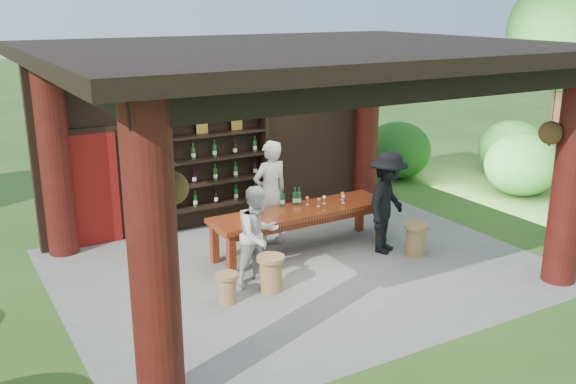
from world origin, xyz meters
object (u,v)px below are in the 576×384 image
wine_shelf (205,172)px  guest_man (388,203)px  stool_near_right (416,239)px  guest_woman (258,235)px  stool_near_left (271,273)px  stool_far_left (227,287)px  napkin_basket (250,215)px  host (270,193)px  tasting_table (301,216)px

wine_shelf → guest_man: (2.18, -2.60, -0.22)m
stool_near_right → guest_woman: 2.84m
stool_near_left → guest_man: 2.54m
stool_far_left → napkin_basket: (0.94, 1.13, 0.59)m
napkin_basket → host: bearing=41.4°
guest_man → guest_woman: bearing=150.4°
tasting_table → stool_far_left: bearing=-148.9°
stool_far_left → napkin_basket: bearing=50.3°
guest_woman → guest_man: 2.46m
stool_near_right → stool_far_left: (-3.48, -0.05, -0.06)m
wine_shelf → host: size_ratio=1.35×
host → guest_man: 2.01m
tasting_table → host: bearing=113.4°
wine_shelf → stool_near_right: size_ratio=4.52×
tasting_table → napkin_basket: bearing=-178.4°
tasting_table → stool_near_left: size_ratio=5.87×
tasting_table → stool_near_right: tasting_table is taller
host → guest_man: (1.50, -1.33, -0.05)m
tasting_table → stool_near_right: size_ratio=5.83×
host → stool_near_right: bearing=131.3°
wine_shelf → napkin_basket: wine_shelf is taller
stool_far_left → wine_shelf: bearing=72.2°
stool_near_right → host: 2.58m
stool_near_right → napkin_basket: napkin_basket is taller
host → napkin_basket: host is taller
stool_far_left → napkin_basket: napkin_basket is taller
wine_shelf → tasting_table: wine_shelf is taller
tasting_table → host: host is taller
stool_far_left → host: bearing=46.8°
stool_near_right → napkin_basket: (-2.55, 1.08, 0.53)m
wine_shelf → stool_far_left: size_ratio=5.65×
wine_shelf → napkin_basket: bearing=-91.0°
stool_near_left → guest_man: guest_man is taller
guest_woman → stool_near_left: bearing=-99.3°
stool_near_left → stool_far_left: 0.72m
stool_far_left → guest_man: (3.15, 0.43, 0.64)m
tasting_table → stool_near_left: bearing=-136.8°
wine_shelf → napkin_basket: (-0.03, -1.90, -0.27)m
stool_near_left → tasting_table: bearing=43.2°
stool_near_right → host: host is taller
guest_man → host: bearing=107.8°
guest_woman → guest_man: (2.46, 0.05, 0.11)m
wine_shelf → stool_near_left: wine_shelf is taller
stool_far_left → napkin_basket: size_ratio=1.68×
stool_near_right → guest_man: size_ratio=0.31×
tasting_table → stool_near_right: bearing=-35.2°
wine_shelf → stool_near_left: 3.11m
stool_near_right → host: (-1.83, 1.71, 0.63)m
host → guest_woman: host is taller
tasting_table → napkin_basket: size_ratio=12.28×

